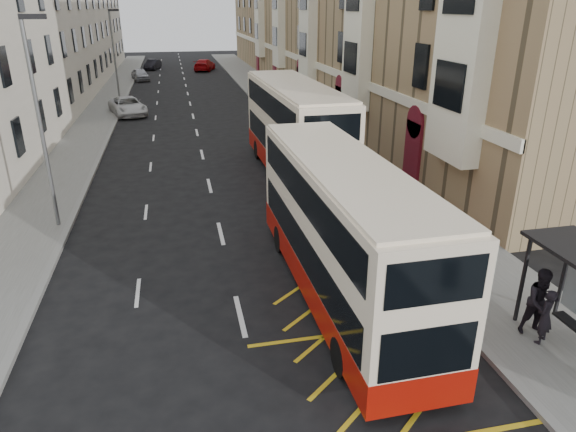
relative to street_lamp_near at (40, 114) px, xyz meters
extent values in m
plane|color=black|center=(6.35, -12.00, -4.64)|extent=(200.00, 200.00, 0.00)
cube|color=#63635E|center=(14.35, 18.00, -4.56)|extent=(4.00, 120.00, 0.15)
cube|color=#63635E|center=(-1.15, 18.00, -4.56)|extent=(3.00, 120.00, 0.15)
cube|color=gray|center=(12.35, 18.00, -4.56)|extent=(0.25, 120.00, 0.15)
cube|color=gray|center=(0.35, 18.00, -4.56)|extent=(0.25, 120.00, 0.15)
cube|color=#907953|center=(21.35, 33.50, 2.86)|extent=(10.00, 79.00, 15.00)
cube|color=white|center=(16.32, 33.50, -0.64)|extent=(0.18, 79.00, 0.50)
cube|color=white|center=(16.00, -2.00, 2.86)|extent=(0.80, 3.20, 10.00)
cube|color=white|center=(16.00, 10.00, 2.86)|extent=(0.80, 3.20, 10.00)
cube|color=white|center=(16.00, 22.00, 2.86)|extent=(0.80, 3.20, 10.00)
cube|color=white|center=(16.00, 34.00, 2.86)|extent=(0.80, 3.20, 10.00)
cube|color=white|center=(16.00, 46.00, 2.86)|extent=(0.80, 3.20, 10.00)
cube|color=maroon|center=(16.30, 2.00, -2.94)|extent=(0.20, 1.60, 3.00)
cube|color=maroon|center=(16.30, 14.00, -2.94)|extent=(0.20, 1.60, 3.00)
cube|color=maroon|center=(16.30, 26.00, -2.94)|extent=(0.20, 1.60, 3.00)
cube|color=maroon|center=(16.30, 38.00, -2.94)|extent=(0.20, 1.60, 3.00)
cube|color=maroon|center=(16.30, 50.00, -2.94)|extent=(0.20, 1.60, 3.00)
cube|color=silver|center=(-7.15, 33.50, 1.86)|extent=(9.00, 79.00, 13.00)
cube|color=black|center=(13.91, -10.10, -3.19)|extent=(0.08, 0.08, 2.60)
cube|color=black|center=(15.19, -10.10, -3.19)|extent=(0.08, 0.08, 2.60)
cylinder|color=red|center=(12.60, -9.50, -3.99)|extent=(0.06, 0.06, 1.00)
cylinder|color=red|center=(12.60, -6.25, -3.99)|extent=(0.06, 0.06, 1.00)
cylinder|color=red|center=(12.60, -3.00, -3.99)|extent=(0.06, 0.06, 1.00)
cube|color=red|center=(12.60, -6.25, -3.51)|extent=(0.05, 6.50, 0.06)
cube|color=red|center=(12.60, -6.25, -3.94)|extent=(0.05, 6.50, 0.06)
cylinder|color=slate|center=(-0.05, 0.00, -0.49)|extent=(0.16, 0.16, 8.00)
cube|color=black|center=(0.35, 0.00, 3.41)|extent=(0.90, 0.18, 0.18)
cylinder|color=slate|center=(-0.05, 30.00, -0.49)|extent=(0.16, 0.16, 8.00)
cube|color=black|center=(0.35, 30.00, 3.41)|extent=(0.90, 0.18, 0.18)
cube|color=#FCE9C7|center=(9.52, -7.54, -2.33)|extent=(2.62, 10.92, 3.91)
cube|color=#980F06|center=(9.52, -7.54, -3.84)|extent=(2.65, 10.95, 0.89)
cube|color=black|center=(9.52, -7.54, -2.80)|extent=(2.65, 10.05, 1.09)
cube|color=black|center=(9.52, -7.54, -1.12)|extent=(2.65, 10.05, 0.99)
cube|color=#FCE9C7|center=(9.52, -7.54, -0.34)|extent=(2.52, 10.49, 0.12)
cube|color=black|center=(9.45, -2.12, -2.75)|extent=(2.10, 0.11, 1.29)
cube|color=black|center=(9.45, -2.12, -0.73)|extent=(1.73, 0.10, 0.45)
cube|color=black|center=(9.59, -12.97, -2.75)|extent=(2.10, 0.11, 1.19)
cylinder|color=black|center=(8.35, -4.07, -4.14)|extent=(0.29, 0.99, 0.99)
cylinder|color=black|center=(10.59, -4.04, -4.14)|extent=(0.29, 0.99, 0.99)
cylinder|color=black|center=(8.45, -11.04, -4.14)|extent=(0.29, 0.99, 0.99)
cylinder|color=black|center=(10.69, -11.01, -4.14)|extent=(0.29, 0.99, 0.99)
cube|color=#FCE9C7|center=(10.88, 4.54, -2.08)|extent=(3.01, 12.14, 4.34)
cube|color=#980F06|center=(10.88, 4.54, -3.76)|extent=(3.05, 12.17, 0.99)
cube|color=black|center=(10.88, 4.54, -2.60)|extent=(3.04, 11.17, 1.21)
cube|color=black|center=(10.88, 4.54, -0.74)|extent=(3.04, 11.17, 1.10)
cube|color=#FCE9C7|center=(10.88, 4.54, 0.13)|extent=(2.89, 11.65, 0.13)
cube|color=black|center=(10.74, 10.56, -2.55)|extent=(2.33, 0.14, 1.43)
cube|color=black|center=(10.74, 10.56, -0.30)|extent=(1.92, 0.13, 0.49)
cube|color=black|center=(11.01, -1.47, -2.55)|extent=(2.33, 0.14, 1.32)
cylinder|color=black|center=(9.55, 8.38, -4.09)|extent=(0.33, 1.10, 1.10)
cylinder|color=black|center=(12.03, 8.43, -4.09)|extent=(0.33, 1.10, 1.10)
cylinder|color=black|center=(9.72, 0.65, -4.09)|extent=(0.33, 1.10, 1.10)
cylinder|color=black|center=(12.20, 0.70, -4.09)|extent=(0.33, 1.10, 1.10)
imported|color=black|center=(13.94, -11.13, -3.71)|extent=(0.68, 0.62, 1.55)
imported|color=black|center=(14.08, -10.74, -3.53)|extent=(1.02, 0.84, 1.91)
imported|color=black|center=(13.28, -6.09, -3.59)|extent=(1.14, 0.81, 1.80)
imported|color=silver|center=(1.15, 23.66, -3.91)|extent=(3.69, 5.69, 1.46)
imported|color=#9B9DA2|center=(1.15, 45.30, -3.92)|extent=(2.58, 4.45, 1.42)
imported|color=black|center=(2.34, 57.13, -3.95)|extent=(2.49, 4.39, 1.37)
imported|color=#A90609|center=(9.42, 54.00, -3.85)|extent=(3.56, 5.81, 1.57)
camera|label=1|loc=(4.99, -20.76, 3.76)|focal=32.00mm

